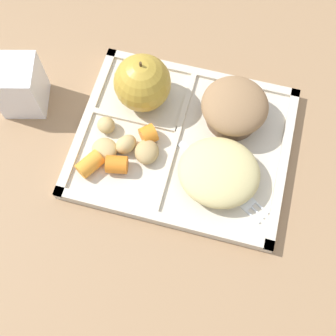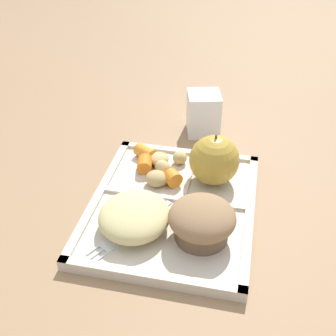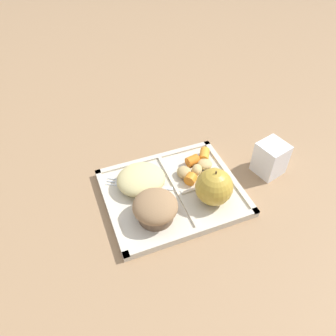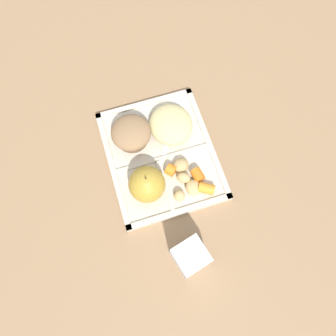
% 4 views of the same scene
% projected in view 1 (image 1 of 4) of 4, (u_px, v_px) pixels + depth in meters
% --- Properties ---
extents(ground, '(6.00, 6.00, 0.00)m').
position_uv_depth(ground, '(182.00, 145.00, 0.64)').
color(ground, '#997551').
extents(lunch_tray, '(0.31, 0.26, 0.02)m').
position_uv_depth(lunch_tray, '(182.00, 142.00, 0.64)').
color(lunch_tray, beige).
rests_on(lunch_tray, ground).
extents(green_apple, '(0.08, 0.08, 0.09)m').
position_uv_depth(green_apple, '(142.00, 83.00, 0.62)').
color(green_apple, '#B79333').
rests_on(green_apple, lunch_tray).
extents(bran_muffin, '(0.10, 0.10, 0.06)m').
position_uv_depth(bran_muffin, '(234.00, 108.00, 0.62)').
color(bran_muffin, brown).
rests_on(bran_muffin, lunch_tray).
extents(carrot_slice_large, '(0.03, 0.03, 0.03)m').
position_uv_depth(carrot_slice_large, '(148.00, 135.00, 0.62)').
color(carrot_slice_large, orange).
rests_on(carrot_slice_large, lunch_tray).
extents(carrot_slice_small, '(0.04, 0.04, 0.02)m').
position_uv_depth(carrot_slice_small, '(90.00, 164.00, 0.60)').
color(carrot_slice_small, orange).
rests_on(carrot_slice_small, lunch_tray).
extents(carrot_slice_center, '(0.03, 0.03, 0.03)m').
position_uv_depth(carrot_slice_center, '(117.00, 164.00, 0.60)').
color(carrot_slice_center, orange).
rests_on(carrot_slice_center, lunch_tray).
extents(potato_chunk_golden, '(0.04, 0.04, 0.02)m').
position_uv_depth(potato_chunk_golden, '(147.00, 152.00, 0.61)').
color(potato_chunk_golden, tan).
rests_on(potato_chunk_golden, lunch_tray).
extents(potato_chunk_corner, '(0.04, 0.04, 0.03)m').
position_uv_depth(potato_chunk_corner, '(126.00, 144.00, 0.61)').
color(potato_chunk_corner, tan).
rests_on(potato_chunk_corner, lunch_tray).
extents(potato_chunk_large, '(0.03, 0.03, 0.02)m').
position_uv_depth(potato_chunk_large, '(106.00, 125.00, 0.63)').
color(potato_chunk_large, tan).
rests_on(potato_chunk_large, lunch_tray).
extents(potato_chunk_browned, '(0.05, 0.05, 0.02)m').
position_uv_depth(potato_chunk_browned, '(105.00, 149.00, 0.61)').
color(potato_chunk_browned, tan).
rests_on(potato_chunk_browned, lunch_tray).
extents(egg_noodle_pile, '(0.11, 0.11, 0.04)m').
position_uv_depth(egg_noodle_pile, '(219.00, 172.00, 0.59)').
color(egg_noodle_pile, '#D6C684').
rests_on(egg_noodle_pile, lunch_tray).
extents(meatball_center, '(0.04, 0.04, 0.04)m').
position_uv_depth(meatball_center, '(228.00, 170.00, 0.59)').
color(meatball_center, '#755B4C').
rests_on(meatball_center, lunch_tray).
extents(meatball_front, '(0.03, 0.03, 0.03)m').
position_uv_depth(meatball_front, '(214.00, 170.00, 0.59)').
color(meatball_front, '#755B4C').
rests_on(meatball_front, lunch_tray).
extents(plastic_fork, '(0.15, 0.10, 0.00)m').
position_uv_depth(plastic_fork, '(225.00, 184.00, 0.60)').
color(plastic_fork, silver).
rests_on(plastic_fork, lunch_tray).
extents(milk_carton, '(0.08, 0.08, 0.09)m').
position_uv_depth(milk_carton, '(20.00, 86.00, 0.63)').
color(milk_carton, white).
rests_on(milk_carton, ground).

